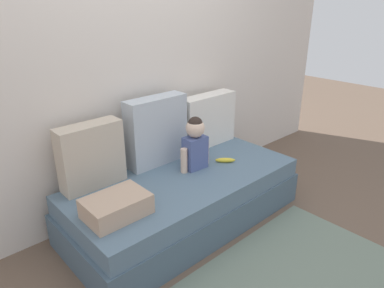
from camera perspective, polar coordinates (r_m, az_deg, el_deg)
ground_plane at (r=2.99m, az=-1.19°, el=-12.23°), size 12.00×12.00×0.00m
back_wall at (r=2.94m, az=-9.00°, el=13.62°), size 5.11×0.10×2.52m
couch at (r=2.88m, az=-1.22°, el=-8.90°), size 1.91×0.89×0.41m
throw_pillow_left at (r=2.64m, az=-16.03°, el=-1.87°), size 0.47×0.16×0.48m
throw_pillow_center at (r=2.90m, az=-5.78°, el=2.12°), size 0.53×0.16×0.57m
throw_pillow_right at (r=3.28m, az=2.52°, el=3.89°), size 0.59×0.16×0.48m
toddler at (r=2.82m, az=0.52°, el=0.24°), size 0.30×0.15×0.44m
banana at (r=3.00m, az=5.42°, el=-2.62°), size 0.16×0.15×0.04m
folded_blanket at (r=2.33m, az=-12.15°, el=-9.83°), size 0.40×0.28×0.13m
floor_rug at (r=2.50m, az=15.19°, el=-21.41°), size 1.72×1.00×0.01m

